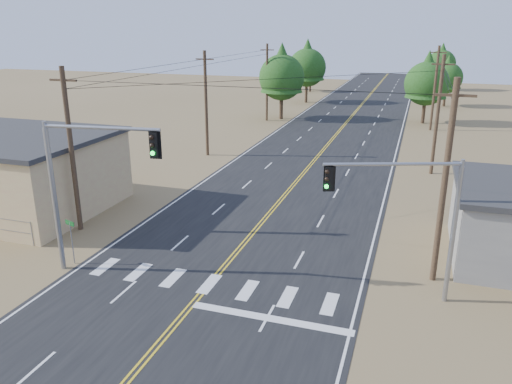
% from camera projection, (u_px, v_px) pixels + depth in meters
% --- Properties ---
extents(road, '(15.00, 200.00, 0.02)m').
position_uv_depth(road, '(307.00, 169.00, 44.49)').
color(road, black).
rests_on(road, ground).
extents(utility_pole_left_near, '(1.80, 0.30, 10.00)m').
position_uv_depth(utility_pole_left_near, '(71.00, 150.00, 29.76)').
color(utility_pole_left_near, '#4C3826').
rests_on(utility_pole_left_near, ground).
extents(utility_pole_left_mid, '(1.80, 0.30, 10.00)m').
position_uv_depth(utility_pole_left_mid, '(206.00, 103.00, 47.78)').
color(utility_pole_left_mid, '#4C3826').
rests_on(utility_pole_left_mid, ground).
extents(utility_pole_left_far, '(1.80, 0.30, 10.00)m').
position_uv_depth(utility_pole_left_far, '(267.00, 82.00, 65.81)').
color(utility_pole_left_far, '#4C3826').
rests_on(utility_pole_left_far, ground).
extents(utility_pole_right_near, '(1.80, 0.30, 10.00)m').
position_uv_depth(utility_pole_right_near, '(445.00, 183.00, 23.54)').
color(utility_pole_right_near, '#4C3826').
rests_on(utility_pole_right_near, ground).
extents(utility_pole_right_mid, '(1.80, 0.30, 10.00)m').
position_uv_depth(utility_pole_right_mid, '(438.00, 115.00, 41.57)').
color(utility_pole_right_mid, '#4C3826').
rests_on(utility_pole_right_mid, ground).
extents(utility_pole_right_far, '(1.80, 0.30, 10.00)m').
position_uv_depth(utility_pole_right_far, '(435.00, 88.00, 59.59)').
color(utility_pole_right_far, '#4C3826').
rests_on(utility_pole_right_far, ground).
extents(signal_mast_left, '(5.94, 1.05, 7.82)m').
position_uv_depth(signal_mast_left, '(82.00, 174.00, 24.36)').
color(signal_mast_left, gray).
rests_on(signal_mast_left, ground).
extents(signal_mast_right, '(5.74, 2.25, 6.78)m').
position_uv_depth(signal_mast_right, '(417.00, 208.00, 21.71)').
color(signal_mast_right, gray).
rests_on(signal_mast_right, ground).
extents(street_sign, '(0.70, 0.26, 2.46)m').
position_uv_depth(street_sign, '(71.00, 235.00, 26.31)').
color(street_sign, gray).
rests_on(street_sign, ground).
extents(tree_left_near, '(6.09, 6.09, 10.15)m').
position_uv_depth(tree_left_near, '(282.00, 73.00, 66.69)').
color(tree_left_near, '#3F2D1E').
rests_on(tree_left_near, ground).
extents(tree_left_mid, '(6.17, 6.17, 10.28)m').
position_uv_depth(tree_left_mid, '(307.00, 64.00, 81.46)').
color(tree_left_mid, '#3F2D1E').
rests_on(tree_left_mid, ground).
extents(tree_left_far, '(3.84, 3.84, 6.40)m').
position_uv_depth(tree_left_far, '(311.00, 71.00, 95.94)').
color(tree_left_far, '#3F2D1E').
rests_on(tree_left_far, ground).
extents(tree_right_near, '(5.58, 5.58, 9.29)m').
position_uv_depth(tree_right_near, '(427.00, 79.00, 63.75)').
color(tree_right_near, '#3F2D1E').
rests_on(tree_right_near, ground).
extents(tree_right_mid, '(4.79, 4.79, 7.99)m').
position_uv_depth(tree_right_mid, '(447.00, 75.00, 77.89)').
color(tree_right_mid, '#3F2D1E').
rests_on(tree_right_mid, ground).
extents(tree_right_far, '(5.47, 5.47, 9.12)m').
position_uv_depth(tree_right_far, '(442.00, 61.00, 97.84)').
color(tree_right_far, '#3F2D1E').
rests_on(tree_right_far, ground).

